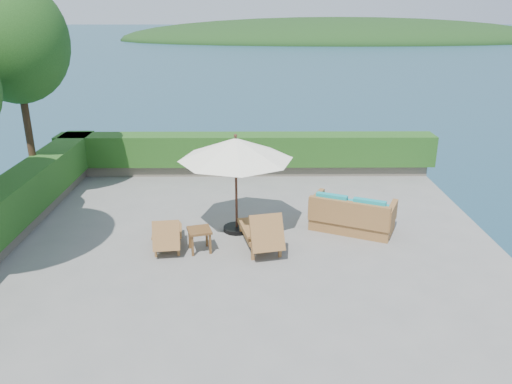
{
  "coord_description": "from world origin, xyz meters",
  "views": [
    {
      "loc": [
        0.22,
        -10.4,
        5.2
      ],
      "look_at": [
        0.3,
        0.8,
        1.1
      ],
      "focal_mm": 35.0,
      "sensor_mm": 36.0,
      "label": 1
    }
  ],
  "objects_px": {
    "patio_umbrella": "(236,150)",
    "lounge_left": "(167,234)",
    "wicker_loveseat": "(352,216)",
    "side_table": "(199,233)",
    "lounge_right": "(261,231)"
  },
  "relations": [
    {
      "from": "lounge_right",
      "to": "side_table",
      "type": "relative_size",
      "value": 3.02
    },
    {
      "from": "lounge_right",
      "to": "patio_umbrella",
      "type": "bearing_deg",
      "value": 108.03
    },
    {
      "from": "patio_umbrella",
      "to": "lounge_right",
      "type": "distance_m",
      "value": 2.03
    },
    {
      "from": "lounge_right",
      "to": "wicker_loveseat",
      "type": "xyz_separation_m",
      "value": [
        2.27,
        1.0,
        -0.05
      ]
    },
    {
      "from": "patio_umbrella",
      "to": "side_table",
      "type": "distance_m",
      "value": 2.15
    },
    {
      "from": "side_table",
      "to": "wicker_loveseat",
      "type": "distance_m",
      "value": 3.84
    },
    {
      "from": "lounge_left",
      "to": "lounge_right",
      "type": "xyz_separation_m",
      "value": [
        2.16,
        -0.03,
        0.08
      ]
    },
    {
      "from": "wicker_loveseat",
      "to": "side_table",
      "type": "bearing_deg",
      "value": -138.75
    },
    {
      "from": "lounge_left",
      "to": "wicker_loveseat",
      "type": "height_order",
      "value": "wicker_loveseat"
    },
    {
      "from": "lounge_left",
      "to": "lounge_right",
      "type": "height_order",
      "value": "lounge_right"
    },
    {
      "from": "patio_umbrella",
      "to": "lounge_left",
      "type": "bearing_deg",
      "value": -148.31
    },
    {
      "from": "patio_umbrella",
      "to": "side_table",
      "type": "relative_size",
      "value": 4.88
    },
    {
      "from": "side_table",
      "to": "lounge_left",
      "type": "bearing_deg",
      "value": 168.79
    },
    {
      "from": "patio_umbrella",
      "to": "lounge_left",
      "type": "relative_size",
      "value": 2.03
    },
    {
      "from": "lounge_left",
      "to": "wicker_loveseat",
      "type": "xyz_separation_m",
      "value": [
        4.43,
        0.97,
        0.03
      ]
    }
  ]
}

